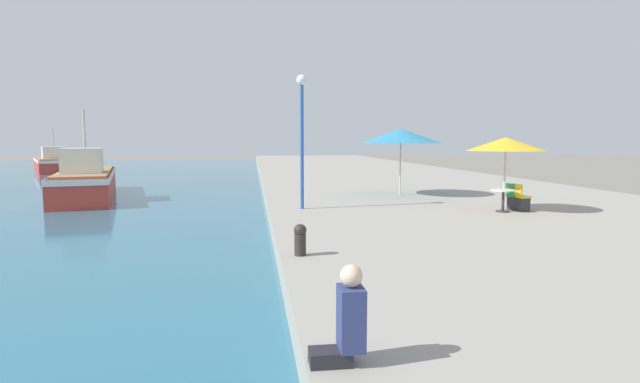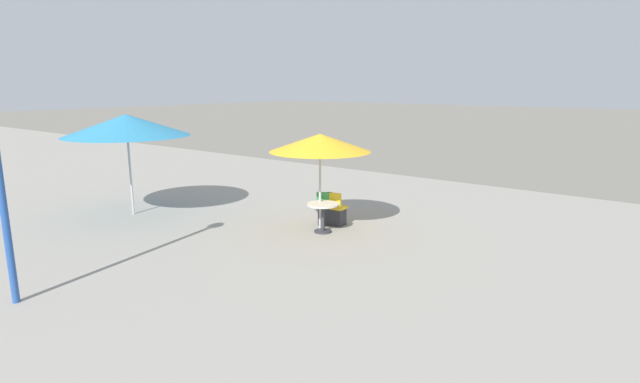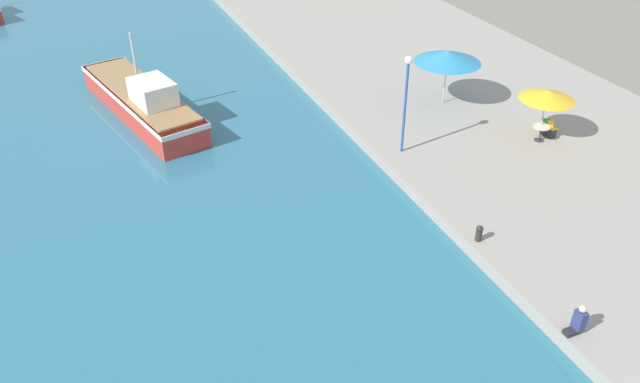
{
  "view_description": "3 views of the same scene",
  "coord_description": "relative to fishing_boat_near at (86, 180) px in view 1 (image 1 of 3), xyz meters",
  "views": [
    {
      "loc": [
        -0.52,
        3.51,
        2.93
      ],
      "look_at": [
        1.5,
        18.49,
        1.38
      ],
      "focal_mm": 28.0,
      "sensor_mm": 36.0,
      "label": 1
    },
    {
      "loc": [
        -1.99,
        11.58,
        4.22
      ],
      "look_at": [
        7.76,
        19.05,
        1.58
      ],
      "focal_mm": 28.0,
      "sensor_mm": 36.0,
      "label": 2
    },
    {
      "loc": [
        -12.14,
        -1.0,
        14.6
      ],
      "look_at": [
        -4.0,
        18.0,
        1.18
      ],
      "focal_mm": 35.0,
      "sensor_mm": 36.0,
      "label": 3
    }
  ],
  "objects": [
    {
      "name": "person_at_quay",
      "position": [
        9.34,
        -21.56,
        0.13
      ],
      "size": [
        0.57,
        0.36,
        1.07
      ],
      "color": "#232328",
      "rests_on": "quay_promenade"
    },
    {
      "name": "quay_promenade",
      "position": [
        16.91,
        6.95,
        -0.63
      ],
      "size": [
        16.0,
        90.0,
        0.58
      ],
      "color": "gray",
      "rests_on": "ground_plane"
    },
    {
      "name": "cafe_chair_left",
      "position": [
        17.14,
        -10.79,
        -0.01
      ],
      "size": [
        0.58,
        0.57,
        0.91
      ],
      "rotation": [
        0.0,
        0.0,
        -0.99
      ],
      "color": "#2D2D33",
      "rests_on": "quay_promenade"
    },
    {
      "name": "cafe_table",
      "position": [
        16.54,
        -11.19,
        0.19
      ],
      "size": [
        0.8,
        0.8,
        0.74
      ],
      "color": "#333338",
      "rests_on": "quay_promenade"
    },
    {
      "name": "cafe_umbrella_pink",
      "position": [
        16.67,
        -11.0,
        1.89
      ],
      "size": [
        2.53,
        2.53,
        2.45
      ],
      "color": "#B7B7B7",
      "rests_on": "quay_promenade"
    },
    {
      "name": "cafe_chair_right",
      "position": [
        17.26,
        -11.12,
        -0.01
      ],
      "size": [
        0.47,
        0.44,
        0.91
      ],
      "rotation": [
        0.0,
        0.0,
        -1.48
      ],
      "color": "#2D2D33",
      "rests_on": "quay_promenade"
    },
    {
      "name": "fishing_boat_near",
      "position": [
        0.0,
        0.0,
        0.0
      ],
      "size": [
        4.91,
        11.07,
        4.45
      ],
      "rotation": [
        0.0,
        0.0,
        0.23
      ],
      "color": "red",
      "rests_on": "water_basin"
    },
    {
      "name": "fishing_boat_mid",
      "position": [
        -10.29,
        23.73,
        -0.07
      ],
      "size": [
        7.28,
        11.31,
        4.09
      ],
      "rotation": [
        0.0,
        0.0,
        0.42
      ],
      "color": "red",
      "rests_on": "water_basin"
    },
    {
      "name": "cafe_umbrella_white",
      "position": [
        14.67,
        -5.78,
        2.2
      ],
      "size": [
        3.43,
        3.43,
        2.84
      ],
      "color": "#B7B7B7",
      "rests_on": "quay_promenade"
    },
    {
      "name": "mooring_bollard",
      "position": [
        9.33,
        -16.53,
        0.01
      ],
      "size": [
        0.26,
        0.26,
        0.65
      ],
      "color": "#2D2823",
      "rests_on": "quay_promenade"
    },
    {
      "name": "lamppost",
      "position": [
        10.06,
        -9.52,
        2.75
      ],
      "size": [
        0.36,
        0.36,
        4.56
      ],
      "color": "#28519E",
      "rests_on": "quay_promenade"
    }
  ]
}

